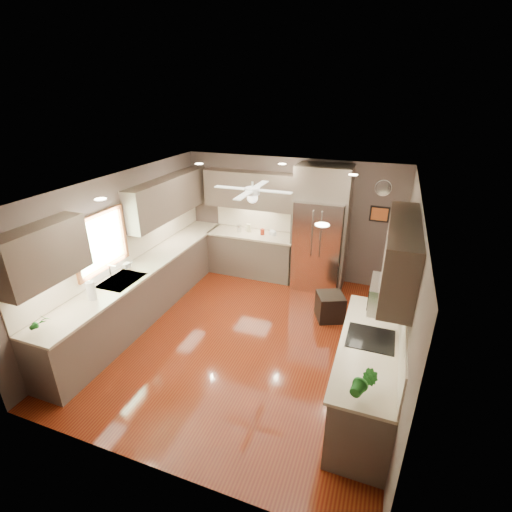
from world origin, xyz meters
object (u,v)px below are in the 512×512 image
Objects in this scene: soap_bottle at (128,265)px; potted_plant_left at (40,322)px; canister_d at (262,232)px; bowl at (273,234)px; paper_towel at (91,291)px; potted_plant_right at (364,384)px; microwave at (388,296)px; canister_c at (249,228)px; stool at (330,307)px; refrigerator at (320,231)px; canister_b at (239,229)px.

soap_bottle is 0.64× the size of potted_plant_left.
canister_d is 0.22m from bowl.
potted_plant_right is at bearing -8.66° from paper_towel.
potted_plant_right is 1.78× the size of bowl.
canister_d is at bearing 132.67° from microwave.
canister_c is 0.46× the size of potted_plant_right.
potted_plant_right reaches higher than bowl.
bowl is at bearing 53.02° from soap_bottle.
potted_plant_left is at bearing -111.78° from bowl.
canister_d is at bearing 56.10° from soap_bottle.
soap_bottle is 0.31× the size of stool.
bowl is 2.03m from stool.
bowl is 0.34× the size of stool.
refrigerator is at bearing 51.25° from paper_towel.
canister_d reaches higher than stool.
potted_plant_right reaches higher than canister_b.
canister_d is 4.41m from potted_plant_left.
bowl is at bearing 63.77° from paper_towel.
canister_c is at bearing 71.87° from paper_towel.
potted_plant_left reaches higher than soap_bottle.
potted_plant_left is 4.52m from bowl.
canister_c is 4.81m from potted_plant_right.
canister_b is at bearing -179.38° from canister_d.
microwave reaches higher than soap_bottle.
soap_bottle is at bearing -114.27° from canister_b.
canister_c reaches higher than canister_d.
bowl is at bearing 129.79° from microwave.
canister_b is 0.52m from canister_d.
canister_b is at bearing 126.94° from potted_plant_right.
canister_c reaches higher than canister_b.
canister_b is 0.43× the size of potted_plant_right.
canister_d is 3.76m from microwave.
refrigerator is at bearing 116.09° from microwave.
canister_d is 0.24× the size of microwave.
soap_bottle is 0.99m from paper_towel.
potted_plant_left is 0.12× the size of refrigerator.
stool is at bearing 19.61° from soap_bottle.
potted_plant_left is 0.82× the size of potted_plant_right.
potted_plant_right reaches higher than canister_d.
potted_plant_right is (2.41, -3.90, 0.12)m from canister_d.
potted_plant_right is 0.64× the size of microwave.
canister_d is (0.52, 0.01, -0.01)m from canister_b.
potted_plant_left is at bearing -122.80° from refrigerator.
soap_bottle is 1.82m from potted_plant_left.
stool is (2.19, -1.18, -0.77)m from canister_b.
potted_plant_right is at bearing -74.91° from stool.
potted_plant_right is (3.87, 0.26, 0.03)m from potted_plant_left.
canister_b is 4.26m from potted_plant_left.
refrigerator is (-1.21, 3.87, 0.07)m from potted_plant_right.
paper_towel is (-1.10, -3.37, 0.05)m from canister_c.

